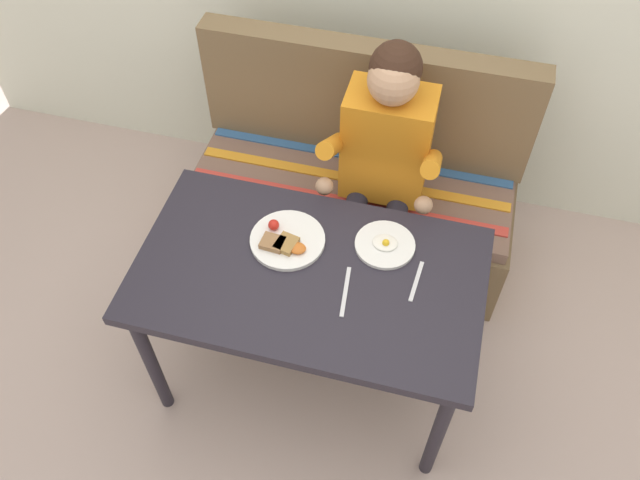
% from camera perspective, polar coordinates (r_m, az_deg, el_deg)
% --- Properties ---
extents(ground_plane, '(8.00, 8.00, 0.00)m').
position_cam_1_polar(ground_plane, '(2.82, -0.79, -11.48)').
color(ground_plane, '#BBA399').
extents(table, '(1.20, 0.70, 0.73)m').
position_cam_1_polar(table, '(2.27, -0.96, -4.01)').
color(table, '#231F29').
rests_on(table, ground).
extents(couch, '(1.44, 0.56, 1.00)m').
position_cam_1_polar(couch, '(2.98, 3.00, 4.28)').
color(couch, brown).
rests_on(couch, ground).
extents(person, '(0.45, 0.61, 1.21)m').
position_cam_1_polar(person, '(2.55, 5.63, 7.15)').
color(person, orange).
rests_on(person, ground).
extents(plate_breakfast, '(0.27, 0.27, 0.05)m').
position_cam_1_polar(plate_breakfast, '(2.27, -3.02, -0.01)').
color(plate_breakfast, white).
rests_on(plate_breakfast, table).
extents(plate_eggs, '(0.21, 0.21, 0.04)m').
position_cam_1_polar(plate_eggs, '(2.27, 5.78, -0.40)').
color(plate_eggs, white).
rests_on(plate_eggs, table).
extents(fork, '(0.03, 0.17, 0.00)m').
position_cam_1_polar(fork, '(2.20, 8.54, -3.64)').
color(fork, silver).
rests_on(fork, table).
extents(knife, '(0.03, 0.20, 0.00)m').
position_cam_1_polar(knife, '(2.15, 2.27, -4.58)').
color(knife, silver).
rests_on(knife, table).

